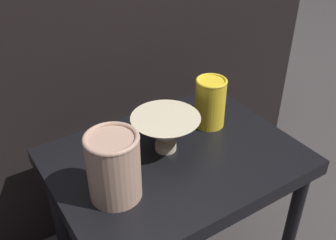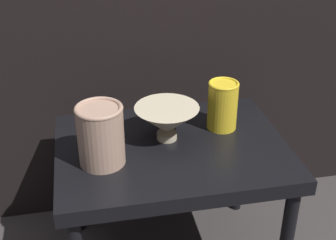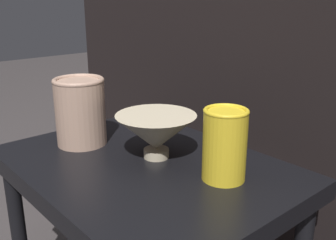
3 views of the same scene
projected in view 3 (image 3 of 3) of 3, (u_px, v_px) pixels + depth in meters
table at (146, 184)px, 0.83m from camera, size 0.61×0.45×0.40m
couch_backdrop at (290, 119)px, 1.16m from camera, size 1.45×0.50×0.77m
bowl at (156, 133)px, 0.83m from camera, size 0.17×0.17×0.09m
vase_textured_left at (80, 110)px, 0.90m from camera, size 0.12×0.12×0.16m
vase_colorful_right at (225, 144)px, 0.72m from camera, size 0.08×0.08×0.14m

